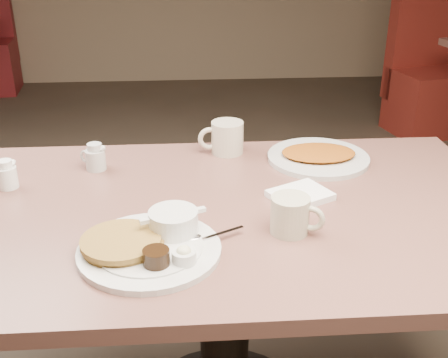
{
  "coord_description": "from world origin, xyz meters",
  "views": [
    {
      "loc": [
        -0.09,
        -1.26,
        1.42
      ],
      "look_at": [
        0.0,
        0.02,
        0.82
      ],
      "focal_mm": 44.72,
      "sensor_mm": 36.0,
      "label": 1
    }
  ],
  "objects": [
    {
      "name": "coffee_mug_far",
      "position": [
        0.03,
        0.36,
        0.8
      ],
      "size": [
        0.15,
        0.11,
        0.1
      ],
      "color": "beige",
      "rests_on": "diner_table"
    },
    {
      "name": "diner_table",
      "position": [
        0.0,
        0.0,
        0.58
      ],
      "size": [
        1.5,
        0.9,
        0.75
      ],
      "color": "#84564C",
      "rests_on": "ground"
    },
    {
      "name": "creamer_right",
      "position": [
        -0.36,
        0.26,
        0.79
      ],
      "size": [
        0.08,
        0.06,
        0.08
      ],
      "color": "beige",
      "rests_on": "diner_table"
    },
    {
      "name": "coffee_mug_near",
      "position": [
        0.15,
        -0.13,
        0.8
      ],
      "size": [
        0.14,
        0.12,
        0.09
      ],
      "color": "beige",
      "rests_on": "diner_table"
    },
    {
      "name": "main_plate",
      "position": [
        -0.18,
        -0.19,
        0.77
      ],
      "size": [
        0.42,
        0.41,
        0.07
      ],
      "color": "silver",
      "rests_on": "diner_table"
    },
    {
      "name": "hash_plate",
      "position": [
        0.31,
        0.28,
        0.76
      ],
      "size": [
        0.31,
        0.31,
        0.04
      ],
      "color": "beige",
      "rests_on": "diner_table"
    },
    {
      "name": "creamer_left",
      "position": [
        -0.58,
        0.16,
        0.79
      ],
      "size": [
        0.08,
        0.06,
        0.08
      ],
      "color": "white",
      "rests_on": "diner_table"
    },
    {
      "name": "napkin",
      "position": [
        0.2,
        0.04,
        0.76
      ],
      "size": [
        0.19,
        0.17,
        0.02
      ],
      "color": "white",
      "rests_on": "diner_table"
    }
  ]
}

